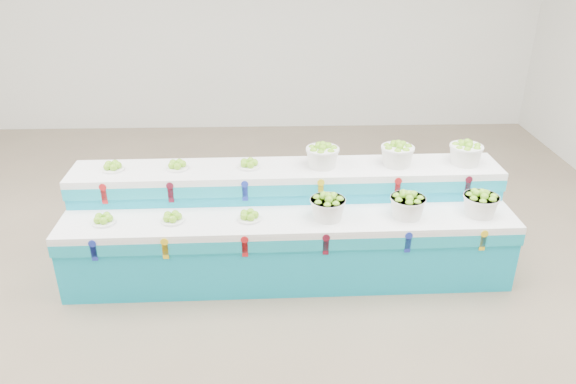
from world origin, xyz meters
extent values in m
plane|color=#72614F|center=(0.00, 0.00, 0.00)|extent=(10.00, 10.00, 0.00)
plane|color=silver|center=(0.00, 5.00, 2.00)|extent=(10.00, 0.00, 10.00)
cylinder|color=white|center=(-1.02, 0.26, 0.77)|extent=(0.23, 0.23, 0.10)
cylinder|color=white|center=(-0.38, 0.27, 0.77)|extent=(0.23, 0.23, 0.10)
cylinder|color=white|center=(0.34, 0.28, 0.77)|extent=(0.23, 0.23, 0.10)
cylinder|color=white|center=(-1.03, 0.80, 1.07)|extent=(0.23, 0.23, 0.10)
cylinder|color=white|center=(-0.39, 0.81, 1.07)|extent=(0.23, 0.23, 0.10)
cylinder|color=white|center=(0.33, 0.82, 1.07)|extent=(0.23, 0.23, 0.10)
camera|label=1|loc=(0.55, -4.25, 3.22)|focal=34.21mm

